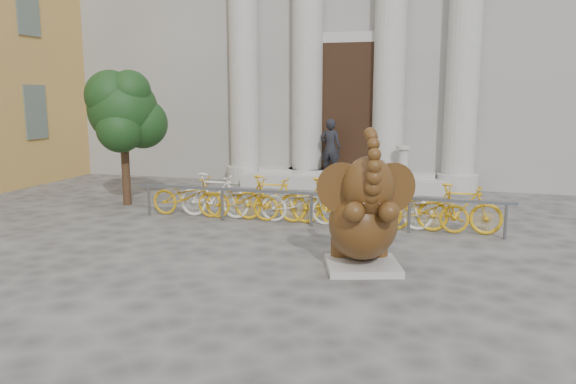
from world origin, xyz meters
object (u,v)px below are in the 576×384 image
(elephant_statue, at_px, (364,219))
(bike_rack, at_px, (314,201))
(tree, at_px, (124,112))
(pedestrian, at_px, (331,148))

(elephant_statue, relative_size, bike_rack, 0.28)
(elephant_statue, bearing_deg, tree, 133.57)
(bike_rack, bearing_deg, elephant_statue, -62.51)
(bike_rack, xyz_separation_m, pedestrian, (-0.58, 4.52, 0.70))
(tree, relative_size, pedestrian, 1.97)
(bike_rack, relative_size, pedestrian, 4.77)
(elephant_statue, distance_m, bike_rack, 3.25)
(elephant_statue, distance_m, tree, 7.52)
(tree, bearing_deg, elephant_statue, -29.28)
(tree, bearing_deg, pedestrian, 40.92)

